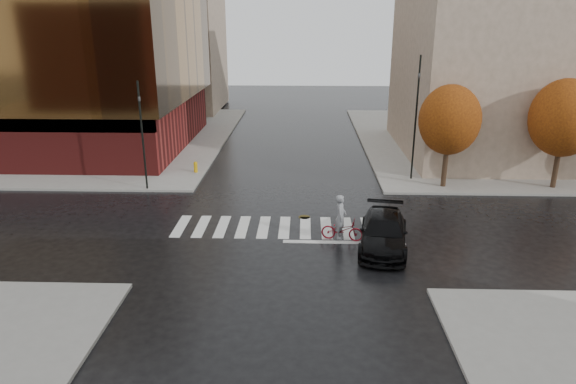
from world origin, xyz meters
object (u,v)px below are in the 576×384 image
(cyclist, at_px, (342,225))
(traffic_light_ne, at_px, (417,109))
(traffic_light_nw, at_px, (142,130))
(fire_hydrant, at_px, (196,166))
(sedan, at_px, (384,232))

(cyclist, bearing_deg, traffic_light_ne, -16.67)
(cyclist, relative_size, traffic_light_nw, 0.35)
(cyclist, xyz_separation_m, fire_hydrant, (-9.50, 11.00, -0.23))
(cyclist, bearing_deg, fire_hydrant, 52.42)
(sedan, xyz_separation_m, traffic_light_ne, (3.43, 10.80, 4.09))
(sedan, distance_m, fire_hydrant, 16.44)
(traffic_light_nw, bearing_deg, sedan, 36.03)
(traffic_light_nw, height_order, fire_hydrant, traffic_light_nw)
(traffic_light_ne, bearing_deg, fire_hydrant, 8.74)
(fire_hydrant, bearing_deg, traffic_light_nw, -122.69)
(traffic_light_nw, bearing_deg, traffic_light_ne, 75.30)
(traffic_light_nw, xyz_separation_m, traffic_light_ne, (17.25, 2.70, 0.93))
(cyclist, xyz_separation_m, traffic_light_ne, (5.38, 10.00, 4.07))
(sedan, height_order, traffic_light_nw, traffic_light_nw)
(sedan, bearing_deg, cyclist, 166.89)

